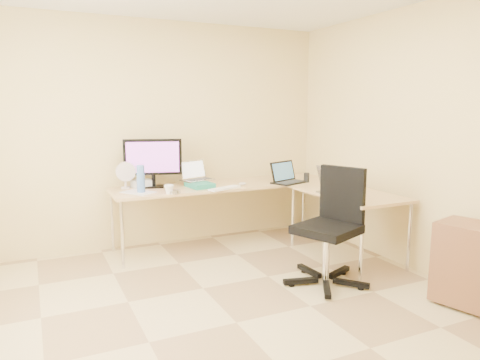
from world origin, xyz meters
name	(u,v)px	position (x,y,z in m)	size (l,w,h in m)	color
floor	(236,323)	(0.00, 0.00, 0.00)	(4.50, 4.50, 0.00)	tan
wall_back	(155,135)	(0.00, 2.25, 1.30)	(4.50, 4.50, 0.00)	#E2C589
wall_right	(445,143)	(2.10, 0.00, 1.30)	(4.50, 4.50, 0.00)	#E2C589
desk_main	(226,214)	(0.72, 1.85, 0.36)	(2.65, 0.70, 0.73)	tan
desk_return	(346,225)	(1.70, 0.85, 0.36)	(0.70, 1.30, 0.73)	tan
monitor	(153,163)	(-0.10, 1.99, 1.00)	(0.64, 0.21, 0.55)	black
book_stack	(200,185)	(0.37, 1.78, 0.76)	(0.24, 0.33, 0.05)	#20816B
laptop_center	(197,171)	(0.39, 1.92, 0.90)	(0.35, 0.27, 0.23)	silver
laptop_black	(289,172)	(1.43, 1.59, 0.86)	(0.41, 0.30, 0.26)	black
keyboard	(225,188)	(0.58, 1.55, 0.74)	(0.40, 0.11, 0.02)	white
mouse	(242,184)	(0.86, 1.69, 0.75)	(0.09, 0.06, 0.03)	silver
mug	(169,189)	(-0.05, 1.55, 0.78)	(0.10, 0.10, 0.09)	white
cd_stack	(174,192)	(0.00, 1.55, 0.75)	(0.13, 0.13, 0.03)	silver
water_bottle	(141,179)	(-0.30, 1.73, 0.88)	(0.08, 0.08, 0.29)	#4770B4
papers	(138,192)	(-0.33, 1.76, 0.73)	(0.23, 0.33, 0.01)	silver
white_box	(143,184)	(-0.21, 2.05, 0.77)	(0.23, 0.17, 0.08)	silver
desk_fan	(125,176)	(-0.40, 2.05, 0.87)	(0.21, 0.21, 0.27)	beige
black_cup	(307,177)	(1.65, 1.55, 0.79)	(0.07, 0.07, 0.11)	black
laptop_return	(335,183)	(1.51, 0.81, 0.85)	(0.28, 0.35, 0.23)	#9C9EB3
office_chair	(327,231)	(1.07, 0.34, 0.50)	(0.65, 0.65, 1.08)	black
cabinet	(469,264)	(1.85, -0.53, 0.36)	(0.39, 0.48, 0.67)	brown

